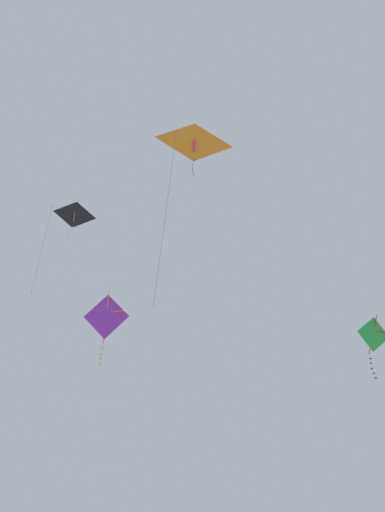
% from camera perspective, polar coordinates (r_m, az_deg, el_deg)
% --- Properties ---
extents(kite_diamond_low_drifter, '(1.61, 1.64, 3.92)m').
position_cam_1_polar(kite_diamond_low_drifter, '(34.05, 19.95, -8.41)').
color(kite_diamond_low_drifter, green).
extents(kite_delta_far_centre, '(2.94, 2.57, 5.64)m').
position_cam_1_polar(kite_delta_far_centre, '(30.67, -13.34, 4.50)').
color(kite_delta_far_centre, black).
extents(kite_diamond_upper_right, '(2.23, 1.12, 3.83)m').
position_cam_1_polar(kite_diamond_upper_right, '(26.85, -9.81, -6.83)').
color(kite_diamond_upper_right, purple).
extents(kite_delta_near_left, '(3.07, 2.74, 10.26)m').
position_cam_1_polar(kite_delta_near_left, '(25.79, 0.15, 12.70)').
color(kite_delta_near_left, orange).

